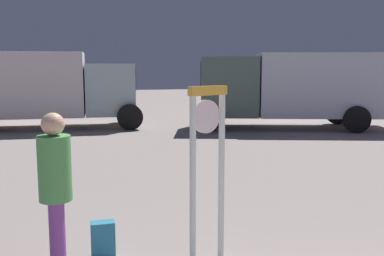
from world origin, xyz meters
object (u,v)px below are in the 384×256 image
standing_clock (207,157)px  box_truck_far (298,86)px  box_truck_near (32,86)px  backpack (103,240)px  person_near_clock (55,188)px

standing_clock → box_truck_far: size_ratio=0.27×
box_truck_near → standing_clock: bearing=-77.1°
backpack → standing_clock: bearing=-23.2°
box_truck_near → box_truck_far: 9.48m
standing_clock → person_near_clock: standing_clock is taller
standing_clock → box_truck_far: (6.40, 9.90, 0.28)m
box_truck_far → person_near_clock: bearing=-129.2°
person_near_clock → box_truck_near: bearing=95.6°
backpack → box_truck_far: box_truck_far is taller
box_truck_near → box_truck_far: bearing=-14.1°
box_truck_near → backpack: bearing=-81.8°
person_near_clock → box_truck_far: 12.68m
person_near_clock → box_truck_far: bearing=50.8°
person_near_clock → box_truck_near: box_truck_near is taller
standing_clock → box_truck_near: 12.52m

